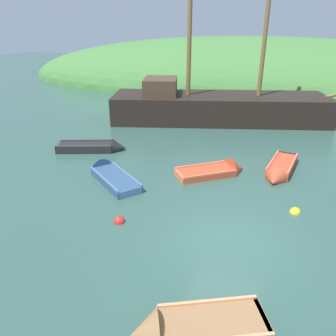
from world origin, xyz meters
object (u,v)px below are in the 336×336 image
object	(u,v)px
rowboat_portside	(95,148)
rowboat_center	(188,330)
rowboat_near_dock	(280,170)
rowboat_far	(110,176)
rowboat_outer_right	(218,172)
sailing_ship	(217,111)
buoy_yellow	(295,213)
buoy_red	(119,222)

from	to	relation	value
rowboat_portside	rowboat_center	bearing A→B (deg)	-70.22
rowboat_near_dock	rowboat_far	bearing A→B (deg)	-57.87
rowboat_portside	rowboat_outer_right	bearing A→B (deg)	-26.69
sailing_ship	buoy_yellow	distance (m)	12.63
rowboat_outer_right	sailing_ship	bearing A→B (deg)	64.19
rowboat_far	rowboat_center	bearing A→B (deg)	167.79
sailing_ship	buoy_red	size ratio (longest dim) A/B	41.85
rowboat_portside	rowboat_center	distance (m)	12.44
sailing_ship	rowboat_center	xyz separation A→B (m)	(3.36, -17.64, -0.60)
rowboat_outer_right	buoy_red	bearing A→B (deg)	-152.93
rowboat_outer_right	buoy_yellow	world-z (taller)	rowboat_outer_right
rowboat_outer_right	rowboat_far	distance (m)	4.91
rowboat_outer_right	rowboat_portside	bearing A→B (deg)	135.64
rowboat_portside	buoy_red	world-z (taller)	rowboat_portside
buoy_yellow	buoy_red	bearing A→B (deg)	-154.14
sailing_ship	rowboat_far	bearing A→B (deg)	-118.87
sailing_ship	buoy_red	distance (m)	14.15
rowboat_outer_right	rowboat_portside	xyz separation A→B (m)	(-6.90, 0.65, 0.06)
rowboat_near_dock	rowboat_far	world-z (taller)	rowboat_far
rowboat_center	rowboat_far	world-z (taller)	rowboat_far
rowboat_center	rowboat_far	size ratio (longest dim) A/B	0.91
sailing_ship	rowboat_center	bearing A→B (deg)	-96.21
rowboat_outer_right	buoy_red	world-z (taller)	rowboat_outer_right
rowboat_outer_right	rowboat_near_dock	distance (m)	2.89
rowboat_far	buoy_red	distance (m)	3.71
rowboat_portside	rowboat_far	bearing A→B (deg)	-69.84
rowboat_outer_right	rowboat_near_dock	world-z (taller)	rowboat_outer_right
rowboat_center	buoy_yellow	distance (m)	6.66
sailing_ship	buoy_red	xyz separation A→B (m)	(-0.24, -14.13, -0.69)
rowboat_outer_right	rowboat_far	size ratio (longest dim) A/B	0.92
rowboat_far	sailing_ship	bearing A→B (deg)	-65.00
sailing_ship	rowboat_outer_right	size ratio (longest dim) A/B	5.27
rowboat_far	buoy_yellow	size ratio (longest dim) A/B	8.74
rowboat_near_dock	buoy_yellow	xyz separation A→B (m)	(0.74, -3.48, -0.14)
rowboat_portside	rowboat_center	size ratio (longest dim) A/B	1.18
rowboat_portside	rowboat_center	world-z (taller)	rowboat_portside
rowboat_center	rowboat_far	xyz separation A→B (m)	(-5.69, 6.57, 0.01)
rowboat_near_dock	buoy_red	size ratio (longest dim) A/B	8.58
rowboat_near_dock	rowboat_portside	xyz separation A→B (m)	(-9.59, -0.40, 0.01)
rowboat_outer_right	rowboat_far	bearing A→B (deg)	167.13
rowboat_near_dock	buoy_yellow	bearing A→B (deg)	19.77
buoy_red	buoy_yellow	bearing A→B (deg)	25.86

